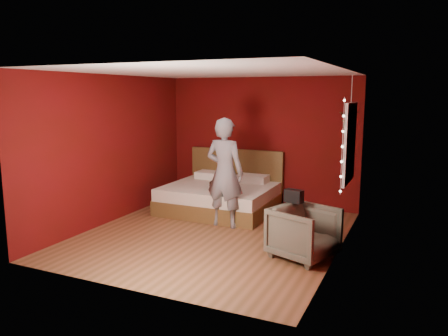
% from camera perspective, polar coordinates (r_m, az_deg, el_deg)
% --- Properties ---
extents(floor, '(4.50, 4.50, 0.00)m').
position_cam_1_polar(floor, '(7.22, -1.40, -8.64)').
color(floor, brown).
rests_on(floor, ground).
extents(room_walls, '(4.04, 4.54, 2.62)m').
position_cam_1_polar(room_walls, '(6.88, -1.46, 4.75)').
color(room_walls, '#610A0E').
rests_on(room_walls, ground).
extents(window, '(0.05, 0.97, 1.27)m').
position_cam_1_polar(window, '(7.18, 16.09, 3.15)').
color(window, white).
rests_on(window, room_walls).
extents(fairy_lights, '(0.04, 0.04, 1.45)m').
position_cam_1_polar(fairy_lights, '(6.67, 15.20, 2.71)').
color(fairy_lights, silver).
rests_on(fairy_lights, room_walls).
extents(bed, '(2.04, 1.74, 1.12)m').
position_cam_1_polar(bed, '(8.60, -0.33, -3.61)').
color(bed, brown).
rests_on(bed, ground).
extents(person, '(0.71, 0.49, 1.88)m').
position_cam_1_polar(person, '(7.44, 0.10, -0.62)').
color(person, gray).
rests_on(person, ground).
extents(armchair, '(1.03, 1.01, 0.73)m').
position_cam_1_polar(armchair, '(6.22, 10.40, -8.31)').
color(armchair, '#595646').
rests_on(armchair, ground).
extents(handbag, '(0.29, 0.20, 0.19)m').
position_cam_1_polar(handbag, '(6.33, 9.12, -3.63)').
color(handbag, black).
rests_on(handbag, armchair).
extents(throw_pillow, '(0.48, 0.48, 0.15)m').
position_cam_1_polar(throw_pillow, '(8.21, -0.12, -2.15)').
color(throw_pillow, '#321710').
rests_on(throw_pillow, bed).
extents(hanging_plant, '(0.39, 0.35, 0.93)m').
position_cam_1_polar(hanging_plant, '(7.68, 16.18, 6.27)').
color(hanging_plant, silver).
rests_on(hanging_plant, room_walls).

